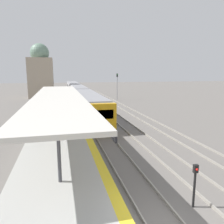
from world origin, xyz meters
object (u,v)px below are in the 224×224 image
object	(u,v)px
signal_mast_far	(117,84)
person_on_platform	(81,120)
signal_post_near	(195,181)
train_near	(79,93)

from	to	relation	value
signal_mast_far	person_on_platform	bearing A→B (deg)	-110.76
signal_post_near	person_on_platform	bearing A→B (deg)	110.27
signal_post_near	signal_mast_far	world-z (taller)	signal_mast_far
person_on_platform	signal_mast_far	world-z (taller)	signal_mast_far
train_near	signal_mast_far	world-z (taller)	signal_mast_far
person_on_platform	signal_mast_far	xyz separation A→B (m)	(10.26, 27.05, 1.53)
person_on_platform	signal_post_near	size ratio (longest dim) A/B	0.85
train_near	signal_post_near	bearing A→B (deg)	-87.27
person_on_platform	signal_post_near	distance (m)	10.98
person_on_platform	train_near	world-z (taller)	train_near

